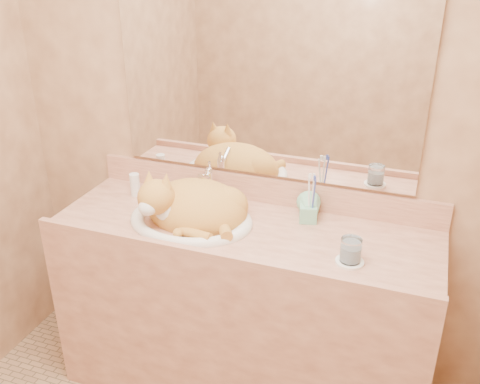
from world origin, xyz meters
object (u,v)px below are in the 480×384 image
(toothbrush_cup, at_px, (310,213))
(water_glass, at_px, (351,250))
(sink_basin, at_px, (190,204))
(soap_dispenser, at_px, (309,208))
(vanity_counter, at_px, (243,311))
(cat, at_px, (191,204))

(toothbrush_cup, height_order, water_glass, water_glass)
(sink_basin, distance_m, water_glass, 0.69)
(soap_dispenser, bearing_deg, sink_basin, -177.69)
(vanity_counter, distance_m, water_glass, 0.67)
(sink_basin, height_order, water_glass, sink_basin)
(cat, distance_m, soap_dispenser, 0.49)
(sink_basin, relative_size, water_glass, 5.69)
(soap_dispenser, xyz_separation_m, toothbrush_cup, (0.00, 0.02, -0.03))
(cat, bearing_deg, sink_basin, -81.85)
(soap_dispenser, xyz_separation_m, water_glass, (0.21, -0.23, -0.03))
(vanity_counter, height_order, cat, cat)
(cat, bearing_deg, vanity_counter, 1.00)
(sink_basin, xyz_separation_m, soap_dispenser, (0.47, 0.14, -0.00))
(sink_basin, distance_m, toothbrush_cup, 0.50)
(toothbrush_cup, bearing_deg, sink_basin, -161.51)
(soap_dispenser, relative_size, toothbrush_cup, 1.54)
(water_glass, bearing_deg, vanity_counter, 166.37)
(sink_basin, bearing_deg, water_glass, 6.35)
(vanity_counter, bearing_deg, sink_basin, -174.90)
(sink_basin, height_order, soap_dispenser, same)
(toothbrush_cup, xyz_separation_m, water_glass, (0.21, -0.25, 0.01))
(cat, relative_size, soap_dispenser, 2.73)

